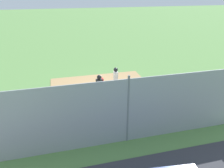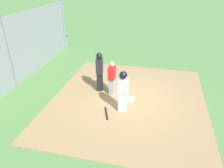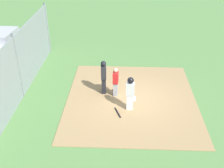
# 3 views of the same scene
# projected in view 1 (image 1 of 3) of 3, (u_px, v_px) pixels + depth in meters

# --- Properties ---
(ground_plane) EXTENTS (140.00, 140.00, 0.00)m
(ground_plane) POSITION_uv_depth(u_px,v_px,m) (103.00, 91.00, 15.10)
(ground_plane) COLOR #5B8947
(dirt_infield) EXTENTS (7.20, 6.40, 0.03)m
(dirt_infield) POSITION_uv_depth(u_px,v_px,m) (103.00, 91.00, 15.09)
(dirt_infield) COLOR #A88456
(dirt_infield) RESTS_ON ground_plane
(home_plate) EXTENTS (0.45, 0.45, 0.02)m
(home_plate) POSITION_uv_depth(u_px,v_px,m) (103.00, 91.00, 15.08)
(home_plate) COLOR white
(home_plate) RESTS_ON dirt_infield
(catcher) EXTENTS (0.40, 0.29, 1.53)m
(catcher) POSITION_uv_depth(u_px,v_px,m) (101.00, 86.00, 13.98)
(catcher) COLOR #9E9EA3
(catcher) RESTS_ON dirt_infield
(umpire) EXTENTS (0.40, 0.29, 1.80)m
(umpire) POSITION_uv_depth(u_px,v_px,m) (99.00, 88.00, 13.33)
(umpire) COLOR black
(umpire) RESTS_ON dirt_infield
(runner) EXTENTS (0.30, 0.40, 1.70)m
(runner) POSITION_uv_depth(u_px,v_px,m) (116.00, 77.00, 14.81)
(runner) COLOR silver
(runner) RESTS_ON dirt_infield
(baseball_bat) EXTENTS (0.77, 0.33, 0.06)m
(baseball_bat) POSITION_uv_depth(u_px,v_px,m) (123.00, 92.00, 14.79)
(baseball_bat) COLOR black
(baseball_bat) RESTS_ON dirt_infield
(catcher_mask) EXTENTS (0.24, 0.20, 0.12)m
(catcher_mask) POSITION_uv_depth(u_px,v_px,m) (95.00, 97.00, 14.13)
(catcher_mask) COLOR red
(catcher_mask) RESTS_ON dirt_infield
(backstop_fence) EXTENTS (12.00, 0.10, 3.35)m
(backstop_fence) POSITION_uv_depth(u_px,v_px,m) (128.00, 111.00, 9.58)
(backstop_fence) COLOR #93999E
(backstop_fence) RESTS_ON ground_plane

